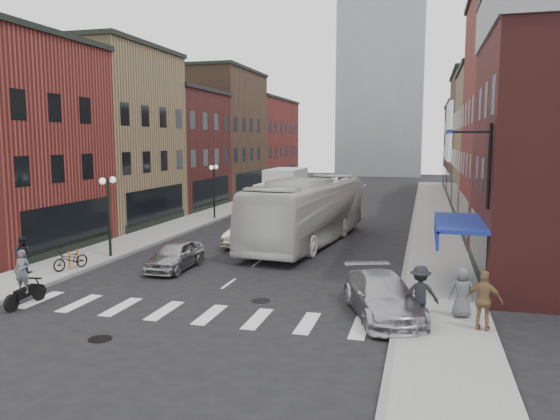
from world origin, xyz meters
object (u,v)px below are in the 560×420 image
at_px(parked_bicycle, 71,259).
at_px(ped_right_c, 462,292).
at_px(billboard_sign, 451,134).
at_px(bike_rack, 73,259).
at_px(sedan_left_far, 247,233).
at_px(streetlamp_far, 214,181).
at_px(motorcycle_rider, 24,280).
at_px(streetlamp_near, 108,201).
at_px(transit_bus, 307,211).
at_px(ped_left_solo, 22,255).
at_px(box_truck, 283,192).
at_px(ped_right_a, 420,294).
at_px(sedan_left_near, 175,255).
at_px(curb_car, 383,296).
at_px(ped_right_b, 484,301).

height_order(parked_bicycle, ped_right_c, ped_right_c).
bearing_deg(billboard_sign, parked_bicycle, 178.32).
distance_m(bike_rack, ped_right_c, 16.87).
xyz_separation_m(sedan_left_far, parked_bicycle, (-5.58, -8.19, -0.10)).
relative_size(streetlamp_far, bike_rack, 5.14).
bearing_deg(parked_bicycle, motorcycle_rider, -53.31).
relative_size(streetlamp_near, streetlamp_far, 1.00).
bearing_deg(parked_bicycle, bike_rack, 125.90).
bearing_deg(streetlamp_near, transit_bus, 37.56).
distance_m(bike_rack, ped_left_solo, 2.13).
bearing_deg(billboard_sign, streetlamp_near, 167.65).
xyz_separation_m(streetlamp_near, box_truck, (4.15, 18.30, -1.12)).
distance_m(motorcycle_rider, ped_right_a, 13.76).
height_order(streetlamp_near, transit_bus, streetlamp_near).
bearing_deg(ped_right_c, parked_bicycle, -16.23).
xyz_separation_m(bike_rack, motorcycle_rider, (1.64, -5.11, 0.41)).
height_order(sedan_left_near, curb_car, curb_car).
relative_size(curb_car, parked_bicycle, 2.80).
xyz_separation_m(motorcycle_rider, sedan_left_far, (4.04, 12.98, -0.25)).
relative_size(ped_right_a, ped_right_b, 0.99).
bearing_deg(motorcycle_rider, bike_rack, 99.74).
bearing_deg(motorcycle_rider, transit_bus, 55.48).
bearing_deg(streetlamp_near, parked_bicycle, -91.89).
xyz_separation_m(streetlamp_near, sedan_left_far, (5.48, 5.16, -2.20)).
bearing_deg(box_truck, curb_car, -68.26).
distance_m(streetlamp_near, sedan_left_near, 4.87).
relative_size(streetlamp_near, ped_right_b, 2.23).
xyz_separation_m(curb_car, ped_right_b, (3.10, -0.95, 0.36)).
relative_size(streetlamp_near, sedan_left_far, 0.95).
bearing_deg(ped_right_c, transit_bus, -65.19).
xyz_separation_m(box_truck, ped_right_a, (10.97, -24.63, -0.73)).
xyz_separation_m(ped_right_a, ped_right_b, (1.89, -0.32, 0.01)).
height_order(streetlamp_near, streetlamp_far, same).
bearing_deg(parked_bicycle, ped_right_c, 10.44).
height_order(box_truck, ped_right_b, box_truck).
xyz_separation_m(curb_car, ped_right_c, (2.53, 0.20, 0.27)).
bearing_deg(motorcycle_rider, billboard_sign, 8.53).
height_order(bike_rack, sedan_left_near, sedan_left_near).
height_order(billboard_sign, ped_right_c, billboard_sign).
bearing_deg(ped_right_a, sedan_left_far, -57.13).
bearing_deg(billboard_sign, ped_right_a, -107.21).
distance_m(streetlamp_near, ped_left_solo, 4.87).
relative_size(box_truck, ped_right_b, 4.52).
relative_size(bike_rack, ped_right_c, 0.48).
bearing_deg(sedan_left_far, motorcycle_rider, -106.89).
distance_m(ped_right_b, ped_right_c, 1.29).
bearing_deg(transit_bus, parked_bicycle, -125.62).
xyz_separation_m(streetlamp_far, curb_car, (13.90, -19.69, -2.20)).
xyz_separation_m(billboard_sign, ped_right_b, (1.01, -3.15, -5.06)).
height_order(bike_rack, box_truck, box_truck).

